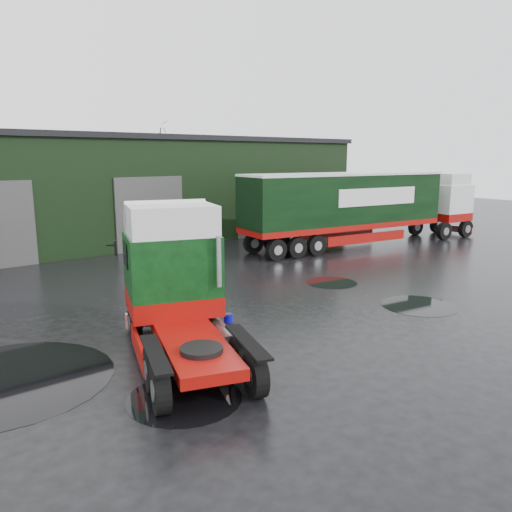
{
  "coord_description": "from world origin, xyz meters",
  "views": [
    {
      "loc": [
        -10.42,
        -10.96,
        5.08
      ],
      "look_at": [
        0.1,
        2.24,
        1.7
      ],
      "focal_mm": 35.0,
      "sensor_mm": 36.0,
      "label": 1
    }
  ],
  "objects_px": {
    "warehouse": "(106,187)",
    "wash_bucket": "(228,318)",
    "hero_tractor": "(185,289)",
    "lorry_right": "(344,210)",
    "tree_back_b": "(148,172)"
  },
  "relations": [
    {
      "from": "warehouse",
      "to": "wash_bucket",
      "type": "relative_size",
      "value": 113.75
    },
    {
      "from": "hero_tractor",
      "to": "lorry_right",
      "type": "xyz_separation_m",
      "value": [
        15.34,
        8.57,
        0.18
      ]
    },
    {
      "from": "wash_bucket",
      "to": "warehouse",
      "type": "bearing_deg",
      "value": 78.44
    },
    {
      "from": "warehouse",
      "to": "lorry_right",
      "type": "xyz_separation_m",
      "value": [
        8.84,
        -12.22,
        -1.04
      ]
    },
    {
      "from": "warehouse",
      "to": "wash_bucket",
      "type": "height_order",
      "value": "warehouse"
    },
    {
      "from": "warehouse",
      "to": "tree_back_b",
      "type": "bearing_deg",
      "value": 51.34
    },
    {
      "from": "lorry_right",
      "to": "tree_back_b",
      "type": "distance_m",
      "value": 22.3
    },
    {
      "from": "warehouse",
      "to": "lorry_right",
      "type": "bearing_deg",
      "value": -54.13
    },
    {
      "from": "hero_tractor",
      "to": "lorry_right",
      "type": "height_order",
      "value": "lorry_right"
    },
    {
      "from": "warehouse",
      "to": "tree_back_b",
      "type": "distance_m",
      "value": 12.82
    },
    {
      "from": "lorry_right",
      "to": "wash_bucket",
      "type": "height_order",
      "value": "lorry_right"
    },
    {
      "from": "wash_bucket",
      "to": "tree_back_b",
      "type": "xyz_separation_m",
      "value": [
        11.85,
        28.82,
        3.62
      ]
    },
    {
      "from": "wash_bucket",
      "to": "tree_back_b",
      "type": "distance_m",
      "value": 31.37
    },
    {
      "from": "lorry_right",
      "to": "warehouse",
      "type": "bearing_deg",
      "value": -136.28
    },
    {
      "from": "tree_back_b",
      "to": "hero_tractor",
      "type": "bearing_deg",
      "value": -115.22
    }
  ]
}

